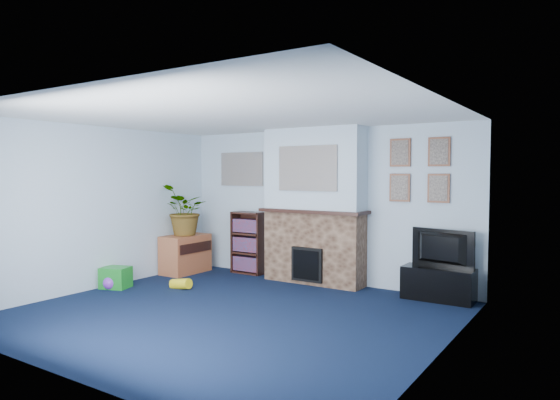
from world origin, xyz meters
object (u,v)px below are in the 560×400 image
Objects in this scene: television at (439,249)px; bookshelf at (249,244)px; tv_stand at (438,284)px; sideboard at (185,252)px.

bookshelf is at bearing 10.65° from television.
tv_stand is 1.05× the size of television.
bookshelf reaches higher than sideboard.
sideboard is (-4.16, -0.51, -0.35)m from television.
bookshelf is 1.10m from sideboard.
television is at bearing -1.00° from bookshelf.
tv_stand is at bearing 101.65° from television.
tv_stand is 0.89× the size of bookshelf.
television is (0.00, 0.02, 0.47)m from tv_stand.
television is at bearing 90.00° from tv_stand.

